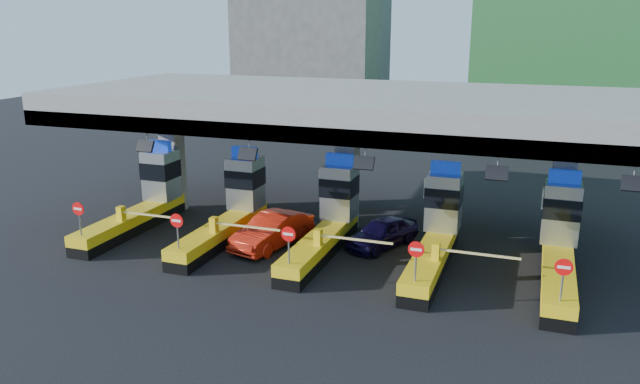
% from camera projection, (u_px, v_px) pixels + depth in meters
% --- Properties ---
extents(ground, '(120.00, 120.00, 0.00)m').
position_uv_depth(ground, '(327.00, 249.00, 28.94)').
color(ground, black).
rests_on(ground, ground).
extents(toll_canopy, '(28.00, 12.09, 7.00)m').
position_uv_depth(toll_canopy, '(347.00, 109.00, 29.92)').
color(toll_canopy, slate).
rests_on(toll_canopy, ground).
extents(toll_lane_far_left, '(4.43, 8.00, 4.16)m').
position_uv_depth(toll_lane_far_left, '(145.00, 198.00, 32.06)').
color(toll_lane_far_left, black).
rests_on(toll_lane_far_left, ground).
extents(toll_lane_left, '(4.43, 8.00, 4.16)m').
position_uv_depth(toll_lane_left, '(232.00, 208.00, 30.44)').
color(toll_lane_left, black).
rests_on(toll_lane_left, ground).
extents(toll_lane_center, '(4.43, 8.00, 4.16)m').
position_uv_depth(toll_lane_center, '(329.00, 218.00, 28.82)').
color(toll_lane_center, black).
rests_on(toll_lane_center, ground).
extents(toll_lane_right, '(4.43, 8.00, 4.16)m').
position_uv_depth(toll_lane_right, '(437.00, 230.00, 27.20)').
color(toll_lane_right, black).
rests_on(toll_lane_right, ground).
extents(toll_lane_far_right, '(4.43, 8.00, 4.16)m').
position_uv_depth(toll_lane_far_right, '(559.00, 244.00, 25.58)').
color(toll_lane_far_right, black).
rests_on(toll_lane_far_right, ground).
extents(bg_building_concrete, '(14.00, 10.00, 18.00)m').
position_uv_depth(bg_building_concrete, '(313.00, 33.00, 63.77)').
color(bg_building_concrete, '#4C4C49').
rests_on(bg_building_concrete, ground).
extents(van, '(3.15, 4.35, 1.38)m').
position_uv_depth(van, '(382.00, 233.00, 29.04)').
color(van, black).
rests_on(van, ground).
extents(red_car, '(2.69, 4.92, 1.54)m').
position_uv_depth(red_car, '(272.00, 231.00, 29.06)').
color(red_car, '#B51D0D').
rests_on(red_car, ground).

